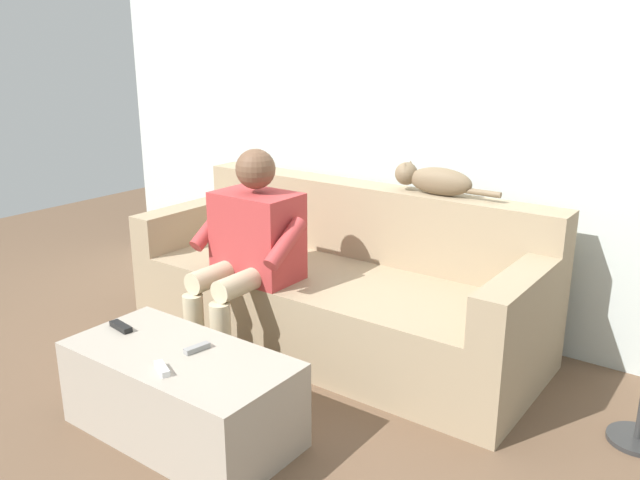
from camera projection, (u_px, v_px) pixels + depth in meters
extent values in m
plane|color=brown|center=(246.00, 395.00, 3.01)|extent=(8.00, 8.00, 0.00)
cube|color=silver|center=(395.00, 109.00, 3.67)|extent=(4.43, 0.06, 2.42)
cube|color=#9E896B|center=(322.00, 313.00, 3.42)|extent=(1.89, 0.68, 0.41)
cube|color=#9E896B|center=(367.00, 255.00, 3.70)|extent=(2.20, 0.20, 0.82)
cube|color=#9E896B|center=(512.00, 345.00, 2.81)|extent=(0.16, 0.68, 0.63)
cube|color=#9E896B|center=(187.00, 257.00, 3.96)|extent=(0.16, 0.68, 0.63)
cube|color=#A89E8E|center=(182.00, 394.00, 2.67)|extent=(0.97, 0.48, 0.37)
cube|color=#B23838|center=(257.00, 236.00, 3.29)|extent=(0.42, 0.28, 0.45)
sphere|color=brown|center=(256.00, 169.00, 3.19)|extent=(0.20, 0.20, 0.20)
cylinder|color=#C6B793|center=(247.00, 281.00, 3.14)|extent=(0.11, 0.38, 0.11)
cylinder|color=#C6B793|center=(220.00, 274.00, 3.24)|extent=(0.11, 0.38, 0.11)
cylinder|color=#C6B793|center=(221.00, 344.00, 3.07)|extent=(0.10, 0.10, 0.41)
cylinder|color=#C6B793|center=(195.00, 334.00, 3.17)|extent=(0.10, 0.10, 0.41)
cylinder|color=#B23838|center=(285.00, 243.00, 3.08)|extent=(0.08, 0.27, 0.22)
cylinder|color=#B23838|center=(211.00, 227.00, 3.36)|extent=(0.08, 0.27, 0.22)
ellipsoid|color=#756047|center=(440.00, 181.00, 3.31)|extent=(0.35, 0.12, 0.14)
sphere|color=#756047|center=(406.00, 174.00, 3.42)|extent=(0.12, 0.12, 0.12)
cone|color=#756047|center=(410.00, 164.00, 3.43)|extent=(0.04, 0.04, 0.04)
cone|color=#756047|center=(405.00, 165.00, 3.38)|extent=(0.04, 0.04, 0.04)
cylinder|color=#756047|center=(483.00, 193.00, 3.19)|extent=(0.18, 0.03, 0.03)
cube|color=white|center=(162.00, 369.00, 2.46)|extent=(0.11, 0.07, 0.03)
cube|color=black|center=(121.00, 327.00, 2.83)|extent=(0.14, 0.06, 0.02)
cube|color=gray|center=(197.00, 348.00, 2.63)|extent=(0.05, 0.12, 0.02)
cylinder|color=#2D2D2D|center=(637.00, 439.00, 2.66)|extent=(0.24, 0.24, 0.02)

